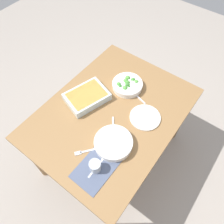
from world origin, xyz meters
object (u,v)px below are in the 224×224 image
at_px(baking_dish, 87,96).
at_px(fork_on_table, 86,151).
at_px(drink_cup, 95,167).
at_px(broccoli_bowl, 127,85).
at_px(spoon_by_stew, 113,131).
at_px(spoon_by_broccoli, 135,94).
at_px(spoon_spare, 100,163).
at_px(side_plate, 145,117).
at_px(stew_bowl, 113,143).

distance_m(baking_dish, fork_on_table, 0.43).
relative_size(drink_cup, fork_on_table, 0.57).
distance_m(broccoli_bowl, spoon_by_stew, 0.41).
xyz_separation_m(baking_dish, spoon_by_broccoli, (-0.25, 0.26, -0.03)).
relative_size(spoon_spare, fork_on_table, 1.17).
relative_size(baking_dish, spoon_by_stew, 2.34).
bearing_deg(spoon_by_broccoli, side_plate, 52.27).
height_order(baking_dish, spoon_spare, baking_dish).
relative_size(side_plate, spoon_by_stew, 1.46).
height_order(spoon_spare, fork_on_table, spoon_spare).
xyz_separation_m(drink_cup, spoon_by_stew, (-0.28, -0.07, -0.03)).
xyz_separation_m(broccoli_bowl, fork_on_table, (0.61, 0.10, -0.03)).
bearing_deg(drink_cup, broccoli_bowl, -161.63).
bearing_deg(spoon_spare, drink_cup, 1.06).
bearing_deg(spoon_spare, spoon_by_broccoli, -167.88).
xyz_separation_m(baking_dish, drink_cup, (0.38, 0.39, 0.00)).
height_order(broccoli_bowl, side_plate, broccoli_bowl).
distance_m(side_plate, spoon_by_stew, 0.25).
height_order(side_plate, fork_on_table, side_plate).
distance_m(spoon_spare, fork_on_table, 0.12).
distance_m(stew_bowl, spoon_by_stew, 0.11).
distance_m(side_plate, fork_on_table, 0.48).
height_order(broccoli_bowl, spoon_spare, broccoli_bowl).
xyz_separation_m(spoon_spare, fork_on_table, (-0.01, -0.12, -0.00)).
bearing_deg(side_plate, baking_dish, -74.63).
bearing_deg(spoon_spare, stew_bowl, -177.42).
bearing_deg(spoon_by_broccoli, spoon_spare, 12.12).
distance_m(drink_cup, spoon_by_stew, 0.29).
distance_m(broccoli_bowl, spoon_by_broccoli, 0.10).
relative_size(stew_bowl, drink_cup, 2.98).
xyz_separation_m(drink_cup, spoon_by_broccoli, (-0.63, -0.13, -0.03)).
bearing_deg(broccoli_bowl, drink_cup, 18.37).
distance_m(baking_dish, side_plate, 0.45).
distance_m(broccoli_bowl, fork_on_table, 0.62).
bearing_deg(side_plate, stew_bowl, -9.83).
distance_m(stew_bowl, broccoli_bowl, 0.51).
bearing_deg(spoon_by_stew, spoon_spare, 16.77).
relative_size(drink_cup, spoon_by_stew, 0.56).
xyz_separation_m(side_plate, spoon_by_stew, (0.22, -0.12, -0.00)).
distance_m(stew_bowl, spoon_spare, 0.15).
distance_m(drink_cup, spoon_spare, 0.05).
bearing_deg(side_plate, spoon_spare, -5.76).
xyz_separation_m(stew_bowl, spoon_by_broccoli, (-0.44, -0.12, -0.03)).
bearing_deg(baking_dish, drink_cup, 45.92).
relative_size(drink_cup, side_plate, 0.39).
xyz_separation_m(broccoli_bowl, spoon_by_broccoli, (0.02, 0.09, -0.03)).
distance_m(spoon_by_broccoli, spoon_spare, 0.60).
relative_size(spoon_by_stew, spoon_spare, 0.86).
relative_size(side_plate, spoon_by_broccoli, 1.27).
bearing_deg(stew_bowl, broccoli_bowl, -155.54).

